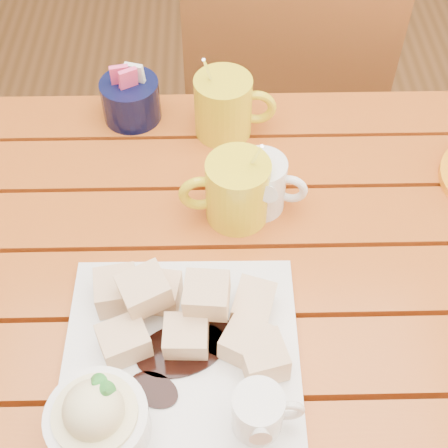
{
  "coord_description": "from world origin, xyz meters",
  "views": [
    {
      "loc": [
        0.01,
        -0.48,
        1.46
      ],
      "look_at": [
        0.02,
        0.04,
        0.82
      ],
      "focal_mm": 50.0,
      "sensor_mm": 36.0,
      "label": 1
    }
  ],
  "objects_px": {
    "coffee_mug_right": "(225,106)",
    "chair_far": "(285,100)",
    "dessert_plate": "(165,368)",
    "coffee_mug_left": "(235,190)",
    "table": "(211,321)"
  },
  "relations": [
    {
      "from": "coffee_mug_right",
      "to": "chair_far",
      "type": "relative_size",
      "value": 0.17
    },
    {
      "from": "dessert_plate",
      "to": "chair_far",
      "type": "height_order",
      "value": "chair_far"
    },
    {
      "from": "coffee_mug_left",
      "to": "coffee_mug_right",
      "type": "xyz_separation_m",
      "value": [
        -0.01,
        0.18,
        0.0
      ]
    },
    {
      "from": "dessert_plate",
      "to": "coffee_mug_right",
      "type": "distance_m",
      "value": 0.45
    },
    {
      "from": "coffee_mug_left",
      "to": "coffee_mug_right",
      "type": "relative_size",
      "value": 0.99
    },
    {
      "from": "table",
      "to": "chair_far",
      "type": "bearing_deg",
      "value": 75.2
    },
    {
      "from": "coffee_mug_right",
      "to": "table",
      "type": "bearing_deg",
      "value": -91.41
    },
    {
      "from": "dessert_plate",
      "to": "coffee_mug_right",
      "type": "bearing_deg",
      "value": 79.73
    },
    {
      "from": "dessert_plate",
      "to": "chair_far",
      "type": "distance_m",
      "value": 0.89
    },
    {
      "from": "table",
      "to": "chair_far",
      "type": "height_order",
      "value": "chair_far"
    },
    {
      "from": "coffee_mug_right",
      "to": "chair_far",
      "type": "height_order",
      "value": "coffee_mug_right"
    },
    {
      "from": "dessert_plate",
      "to": "table",
      "type": "bearing_deg",
      "value": 69.67
    },
    {
      "from": "coffee_mug_right",
      "to": "chair_far",
      "type": "bearing_deg",
      "value": 71.68
    },
    {
      "from": "dessert_plate",
      "to": "chair_far",
      "type": "bearing_deg",
      "value": 74.2
    },
    {
      "from": "table",
      "to": "coffee_mug_left",
      "type": "bearing_deg",
      "value": 72.29
    }
  ]
}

